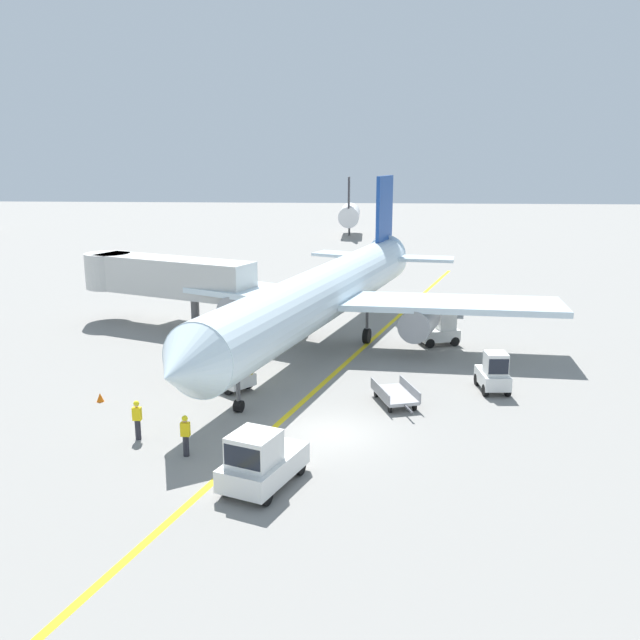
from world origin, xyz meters
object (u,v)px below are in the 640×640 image
(ground_crew_marshaller, at_px, (137,419))
(ground_crew_wing_walker, at_px, (186,434))
(baggage_cart_loaded, at_px, (395,394))
(jet_bridge, at_px, (156,276))
(belt_loader_forward_hold, at_px, (220,371))
(safety_cone_nose_right, at_px, (214,357))
(pushback_tug, at_px, (261,461))
(baggage_tug_by_cargo_door, at_px, (494,374))
(baggage_tug_near_wing, at_px, (441,330))
(airliner, at_px, (327,292))
(safety_cone_nose_left, at_px, (100,397))

(ground_crew_marshaller, bearing_deg, ground_crew_wing_walker, -31.21)
(baggage_cart_loaded, bearing_deg, jet_bridge, 138.00)
(belt_loader_forward_hold, bearing_deg, safety_cone_nose_right, 106.68)
(ground_crew_wing_walker, bearing_deg, safety_cone_nose_right, 97.93)
(pushback_tug, height_order, baggage_tug_by_cargo_door, pushback_tug)
(baggage_tug_near_wing, xyz_separation_m, ground_crew_wing_walker, (-11.69, -17.21, -0.02))
(baggage_cart_loaded, distance_m, safety_cone_nose_right, 12.00)
(jet_bridge, height_order, ground_crew_wing_walker, jet_bridge)
(baggage_tug_near_wing, xyz_separation_m, baggage_cart_loaded, (-3.26, -10.78, -0.46))
(baggage_cart_loaded, xyz_separation_m, safety_cone_nose_right, (-10.20, 6.32, -0.25))
(airliner, distance_m, ground_crew_wing_walker, 17.23)
(safety_cone_nose_right, bearing_deg, baggage_tug_near_wing, 18.32)
(ground_crew_marshaller, xyz_separation_m, ground_crew_wing_walker, (2.44, -1.48, 0.00))
(baggage_cart_loaded, xyz_separation_m, ground_crew_wing_walker, (-8.42, -6.43, 0.44))
(baggage_tug_by_cargo_door, bearing_deg, baggage_tug_near_wing, 101.27)
(pushback_tug, relative_size, baggage_tug_by_cargo_door, 1.62)
(jet_bridge, height_order, belt_loader_forward_hold, jet_bridge)
(ground_crew_wing_walker, xyz_separation_m, safety_cone_nose_right, (-1.78, 12.75, -0.69))
(jet_bridge, bearing_deg, airliner, -19.78)
(belt_loader_forward_hold, xyz_separation_m, safety_cone_nose_left, (-5.24, -2.81, -0.56))
(safety_cone_nose_left, bearing_deg, pushback_tug, -41.55)
(airliner, xyz_separation_m, safety_cone_nose_left, (-10.28, -10.72, -3.20))
(baggage_tug_near_wing, relative_size, belt_loader_forward_hold, 0.58)
(ground_crew_marshaller, height_order, safety_cone_nose_left, ground_crew_marshaller)
(ground_crew_marshaller, bearing_deg, jet_bridge, 104.65)
(belt_loader_forward_hold, distance_m, safety_cone_nose_right, 4.45)
(pushback_tug, bearing_deg, baggage_tug_by_cargo_door, 47.28)
(pushback_tug, distance_m, ground_crew_marshaller, 6.93)
(safety_cone_nose_right, bearing_deg, ground_crew_wing_walker, -82.07)
(airliner, distance_m, baggage_cart_loaded, 11.13)
(jet_bridge, relative_size, baggage_cart_loaded, 3.38)
(baggage_cart_loaded, distance_m, safety_cone_nose_left, 14.20)
(pushback_tug, relative_size, baggage_tug_near_wing, 1.50)
(ground_crew_marshaller, xyz_separation_m, safety_cone_nose_right, (0.66, 11.28, -0.69))
(pushback_tug, distance_m, belt_loader_forward_hold, 11.54)
(pushback_tug, relative_size, safety_cone_nose_left, 9.19)
(safety_cone_nose_left, height_order, safety_cone_nose_right, same)
(safety_cone_nose_left, distance_m, safety_cone_nose_right, 8.08)
(jet_bridge, relative_size, safety_cone_nose_left, 29.37)
(baggage_cart_loaded, xyz_separation_m, safety_cone_nose_left, (-14.18, -0.72, -0.25))
(baggage_tug_by_cargo_door, bearing_deg, belt_loader_forward_hold, -179.87)
(baggage_tug_near_wing, distance_m, safety_cone_nose_right, 14.20)
(jet_bridge, xyz_separation_m, baggage_tug_near_wing, (19.16, -3.54, -2.62))
(belt_loader_forward_hold, relative_size, safety_cone_nose_right, 10.62)
(baggage_tug_near_wing, distance_m, safety_cone_nose_left, 20.90)
(jet_bridge, height_order, baggage_tug_near_wing, jet_bridge)
(jet_bridge, height_order, baggage_tug_by_cargo_door, jet_bridge)
(jet_bridge, bearing_deg, safety_cone_nose_right, -54.53)
(pushback_tug, bearing_deg, jet_bridge, 115.10)
(pushback_tug, distance_m, safety_cone_nose_right, 15.96)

